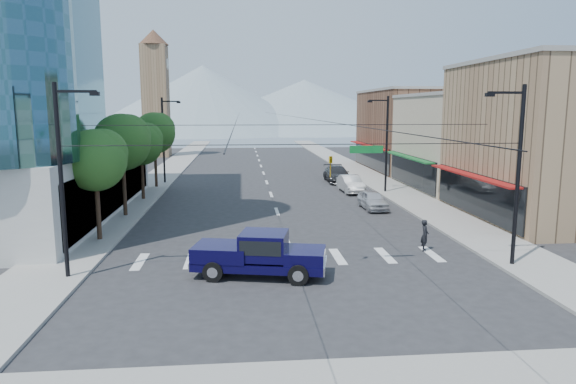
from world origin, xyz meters
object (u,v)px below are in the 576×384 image
(pickup_truck, at_px, (259,253))
(parked_car_mid, at_px, (351,184))
(pedestrian, at_px, (425,235))
(parked_car_near, at_px, (373,200))
(parked_car_far, at_px, (337,174))

(pickup_truck, height_order, parked_car_mid, pickup_truck)
(pedestrian, xyz_separation_m, parked_car_mid, (0.17, 20.36, -0.08))
(parked_car_near, bearing_deg, parked_car_mid, 88.44)
(parked_car_near, relative_size, parked_car_far, 0.73)
(parked_car_mid, distance_m, parked_car_far, 6.97)
(parked_car_mid, relative_size, parked_car_far, 0.83)
(parked_car_near, distance_m, parked_car_mid, 8.32)
(pedestrian, relative_size, parked_car_mid, 0.36)
(parked_car_near, height_order, parked_car_mid, parked_car_mid)
(pickup_truck, xyz_separation_m, parked_car_near, (9.53, 15.58, -0.38))
(parked_car_near, relative_size, parked_car_mid, 0.88)
(parked_car_near, xyz_separation_m, parked_car_far, (0.00, 15.29, 0.12))
(parked_car_near, bearing_deg, pickup_truck, -122.99)
(parked_car_near, bearing_deg, pedestrian, -92.35)
(parked_car_mid, height_order, parked_car_far, parked_car_far)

